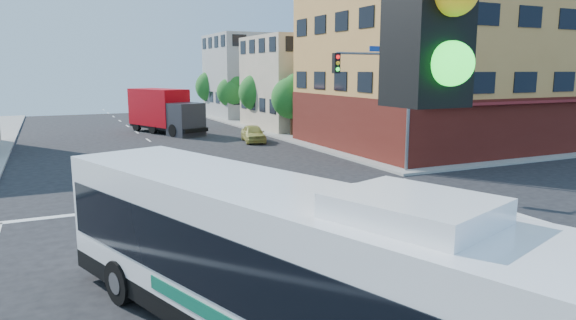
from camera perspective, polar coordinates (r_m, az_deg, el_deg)
name	(u,v)px	position (r m, az deg, el deg)	size (l,w,h in m)	color
ground	(340,269)	(15.45, 5.80, -12.01)	(120.00, 120.00, 0.00)	black
sidewalk_ne	(442,118)	(63.76, 16.78, 4.44)	(50.00, 50.00, 0.15)	gray
corner_building_ne	(443,68)	(41.18, 16.87, 9.73)	(18.10, 15.44, 14.00)	#CF944A
building_east_near	(313,83)	(52.29, 2.74, 8.59)	(12.06, 10.06, 9.00)	#C8B299
building_east_far	(260,76)	(64.99, -3.10, 9.30)	(12.06, 10.06, 10.00)	gray
signal_mast_ne	(386,85)	(28.22, 10.81, 8.21)	(7.91, 1.13, 8.07)	slate
street_tree_a	(293,95)	(44.64, 0.58, 7.19)	(3.60, 3.60, 5.53)	#392415
street_tree_b	(259,90)	(51.95, -3.29, 7.75)	(3.80, 3.80, 5.79)	#392415
street_tree_c	(233,90)	(59.45, -6.18, 7.70)	(3.40, 3.40, 5.29)	#392415
street_tree_d	(212,85)	(67.05, -8.44, 8.27)	(4.00, 4.00, 6.03)	#392415
transit_bus	(272,262)	(10.72, -1.76, -11.27)	(6.95, 13.22, 3.86)	black
box_truck	(165,112)	(48.69, -13.48, 5.22)	(5.68, 9.26, 4.02)	#29292E
parked_car	(253,133)	(41.68, -3.89, 2.96)	(1.62, 4.04, 1.38)	#B6AE4C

